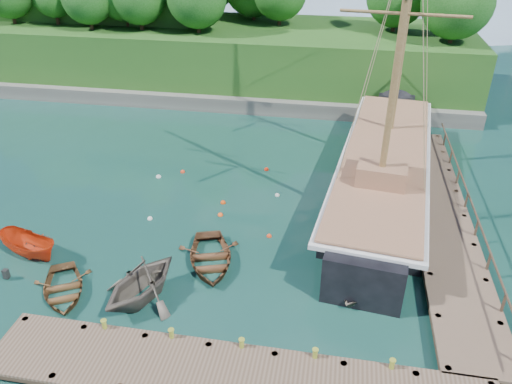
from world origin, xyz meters
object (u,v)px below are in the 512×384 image
motorboat_orange (32,256)px  rowboat_1 (143,298)px  rowboat_3 (363,286)px  rowboat_2 (210,263)px  rowboat_0 (64,294)px  cabin_boat_white (363,273)px  schooner (383,176)px

motorboat_orange → rowboat_1: bearing=-87.3°
rowboat_3 → rowboat_1: bearing=-142.1°
rowboat_1 → rowboat_2: rowboat_1 is taller
rowboat_0 → cabin_boat_white: (14.30, 4.13, 0.00)m
rowboat_0 → schooner: (15.46, 12.76, 1.21)m
rowboat_1 → motorboat_orange: 7.44m
rowboat_1 → motorboat_orange: bearing=-175.0°
rowboat_0 → cabin_boat_white: size_ratio=0.88×
rowboat_1 → rowboat_3: rowboat_1 is taller
rowboat_3 → cabin_boat_white: bearing=113.0°
rowboat_0 → rowboat_3: rowboat_3 is taller
motorboat_orange → rowboat_3: bearing=-68.6°
rowboat_3 → schooner: 9.78m
rowboat_1 → motorboat_orange: rowboat_1 is taller
rowboat_0 → rowboat_3: 14.63m
motorboat_orange → cabin_boat_white: size_ratio=0.87×
rowboat_2 → motorboat_orange: (-9.62, -1.04, 0.00)m
rowboat_1 → rowboat_3: size_ratio=1.01×
rowboat_0 → rowboat_2: 7.31m
rowboat_2 → cabin_boat_white: bearing=-13.7°
rowboat_0 → rowboat_1: (3.91, 0.36, 0.00)m
motorboat_orange → schooner: size_ratio=0.13×
rowboat_3 → cabin_boat_white: (0.00, 1.00, 0.00)m
rowboat_1 → schooner: size_ratio=0.15×
schooner → motorboat_orange: bearing=-144.3°
rowboat_0 → rowboat_2: rowboat_2 is taller
rowboat_0 → motorboat_orange: (-3.23, 2.49, 0.00)m
rowboat_2 → rowboat_3: 7.91m
rowboat_2 → rowboat_3: size_ratio=1.05×
rowboat_1 → schooner: bearing=68.6°
rowboat_0 → rowboat_2: bearing=-0.8°
cabin_boat_white → schooner: (1.16, 8.64, 1.21)m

